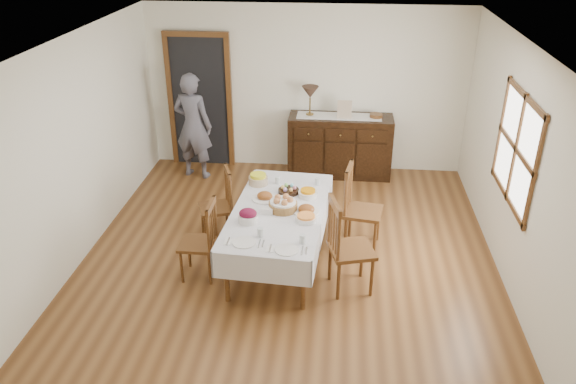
# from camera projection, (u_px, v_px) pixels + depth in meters

# --- Properties ---
(ground) EXTENTS (6.00, 6.00, 0.00)m
(ground) POSITION_uv_depth(u_px,v_px,m) (287.00, 266.00, 6.72)
(ground) COLOR brown
(room_shell) EXTENTS (5.02, 6.02, 2.65)m
(room_shell) POSITION_uv_depth(u_px,v_px,m) (278.00, 125.00, 6.37)
(room_shell) COLOR white
(room_shell) RESTS_ON ground
(dining_table) EXTENTS (1.19, 2.13, 0.71)m
(dining_table) POSITION_uv_depth(u_px,v_px,m) (279.00, 215.00, 6.57)
(dining_table) COLOR silver
(dining_table) RESTS_ON ground
(chair_left_near) EXTENTS (0.40, 0.40, 0.96)m
(chair_left_near) POSITION_uv_depth(u_px,v_px,m) (202.00, 239.00, 6.35)
(chair_left_near) COLOR #573417
(chair_left_near) RESTS_ON ground
(chair_left_far) EXTENTS (0.51, 0.51, 0.95)m
(chair_left_far) POSITION_uv_depth(u_px,v_px,m) (219.00, 204.00, 7.13)
(chair_left_far) COLOR #573417
(chair_left_far) RESTS_ON ground
(chair_right_near) EXTENTS (0.57, 0.57, 1.11)m
(chair_right_near) POSITION_uv_depth(u_px,v_px,m) (347.00, 245.00, 6.09)
(chair_right_near) COLOR #573417
(chair_right_near) RESTS_ON ground
(chair_right_far) EXTENTS (0.51, 0.51, 1.08)m
(chair_right_far) POSITION_uv_depth(u_px,v_px,m) (359.00, 207.00, 6.92)
(chair_right_far) COLOR #573417
(chair_right_far) RESTS_ON ground
(sideboard) EXTENTS (1.61, 0.58, 0.97)m
(sideboard) POSITION_uv_depth(u_px,v_px,m) (340.00, 146.00, 8.87)
(sideboard) COLOR black
(sideboard) RESTS_ON ground
(person) EXTENTS (0.62, 0.47, 1.78)m
(person) POSITION_uv_depth(u_px,v_px,m) (193.00, 123.00, 8.63)
(person) COLOR #585764
(person) RESTS_ON ground
(bread_basket) EXTENTS (0.33, 0.33, 0.17)m
(bread_basket) POSITION_uv_depth(u_px,v_px,m) (283.00, 205.00, 6.48)
(bread_basket) COLOR brown
(bread_basket) RESTS_ON dining_table
(egg_basket) EXTENTS (0.26, 0.26, 0.10)m
(egg_basket) POSITION_uv_depth(u_px,v_px,m) (289.00, 190.00, 6.88)
(egg_basket) COLOR black
(egg_basket) RESTS_ON dining_table
(ham_platter_a) EXTENTS (0.32, 0.32, 0.11)m
(ham_platter_a) POSITION_uv_depth(u_px,v_px,m) (265.00, 197.00, 6.73)
(ham_platter_a) COLOR white
(ham_platter_a) RESTS_ON dining_table
(ham_platter_b) EXTENTS (0.31, 0.31, 0.11)m
(ham_platter_b) POSITION_uv_depth(u_px,v_px,m) (306.00, 210.00, 6.44)
(ham_platter_b) COLOR white
(ham_platter_b) RESTS_ON dining_table
(beet_bowl) EXTENTS (0.22, 0.22, 0.16)m
(beet_bowl) POSITION_uv_depth(u_px,v_px,m) (248.00, 216.00, 6.22)
(beet_bowl) COLOR white
(beet_bowl) RESTS_ON dining_table
(carrot_bowl) EXTENTS (0.23, 0.23, 0.09)m
(carrot_bowl) POSITION_uv_depth(u_px,v_px,m) (308.00, 193.00, 6.79)
(carrot_bowl) COLOR white
(carrot_bowl) RESTS_ON dining_table
(pineapple_bowl) EXTENTS (0.24, 0.24, 0.14)m
(pineapple_bowl) POSITION_uv_depth(u_px,v_px,m) (258.00, 179.00, 7.09)
(pineapple_bowl) COLOR tan
(pineapple_bowl) RESTS_ON dining_table
(casserole_dish) EXTENTS (0.24, 0.24, 0.08)m
(casserole_dish) POSITION_uv_depth(u_px,v_px,m) (306.00, 218.00, 6.26)
(casserole_dish) COLOR white
(casserole_dish) RESTS_ON dining_table
(butter_dish) EXTENTS (0.15, 0.10, 0.07)m
(butter_dish) POSITION_uv_depth(u_px,v_px,m) (267.00, 211.00, 6.41)
(butter_dish) COLOR white
(butter_dish) RESTS_ON dining_table
(setting_left) EXTENTS (0.43, 0.31, 0.10)m
(setting_left) POSITION_uv_depth(u_px,v_px,m) (249.00, 239.00, 5.89)
(setting_left) COLOR white
(setting_left) RESTS_ON dining_table
(setting_right) EXTENTS (0.43, 0.31, 0.10)m
(setting_right) POSITION_uv_depth(u_px,v_px,m) (292.00, 246.00, 5.77)
(setting_right) COLOR white
(setting_right) RESTS_ON dining_table
(glass_far_a) EXTENTS (0.06, 0.06, 0.10)m
(glass_far_a) POSITION_uv_depth(u_px,v_px,m) (278.00, 180.00, 7.11)
(glass_far_a) COLOR silver
(glass_far_a) RESTS_ON dining_table
(glass_far_b) EXTENTS (0.06, 0.06, 0.09)m
(glass_far_b) POSITION_uv_depth(u_px,v_px,m) (317.00, 182.00, 7.08)
(glass_far_b) COLOR silver
(glass_far_b) RESTS_ON dining_table
(runner) EXTENTS (1.30, 0.35, 0.01)m
(runner) POSITION_uv_depth(u_px,v_px,m) (339.00, 116.00, 8.66)
(runner) COLOR white
(runner) RESTS_ON sideboard
(table_lamp) EXTENTS (0.26, 0.26, 0.46)m
(table_lamp) POSITION_uv_depth(u_px,v_px,m) (310.00, 93.00, 8.55)
(table_lamp) COLOR brown
(table_lamp) RESTS_ON sideboard
(picture_frame) EXTENTS (0.22, 0.08, 0.28)m
(picture_frame) POSITION_uv_depth(u_px,v_px,m) (344.00, 110.00, 8.52)
(picture_frame) COLOR tan
(picture_frame) RESTS_ON sideboard
(deco_bowl) EXTENTS (0.20, 0.20, 0.06)m
(deco_bowl) POSITION_uv_depth(u_px,v_px,m) (376.00, 116.00, 8.60)
(deco_bowl) COLOR #573417
(deco_bowl) RESTS_ON sideboard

